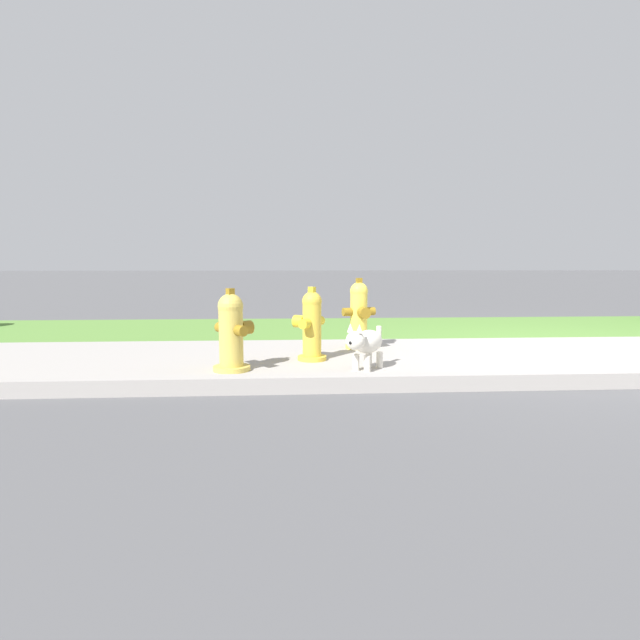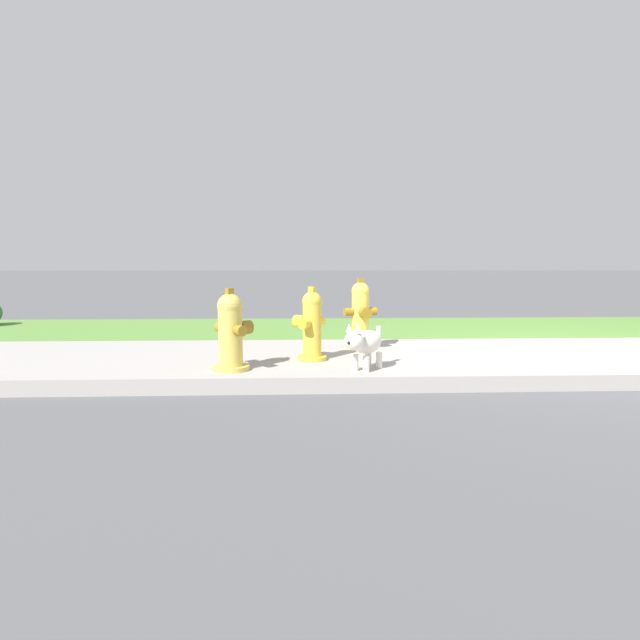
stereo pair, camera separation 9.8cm
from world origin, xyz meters
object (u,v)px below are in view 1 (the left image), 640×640
Objects in this scene: fire_hydrant_at_driveway at (359,315)px; fire_hydrant_far_end at (232,332)px; small_white_dog at (365,343)px; fire_hydrant_by_grass_verge at (311,326)px.

fire_hydrant_at_driveway is 1.63m from fire_hydrant_far_end.
small_white_dog is at bearing 47.09° from fire_hydrant_far_end.
small_white_dog is at bearing 70.34° from fire_hydrant_at_driveway.
fire_hydrant_by_grass_verge is 0.99× the size of fire_hydrant_far_end.
fire_hydrant_by_grass_verge is 0.92× the size of fire_hydrant_at_driveway.
fire_hydrant_far_end is at bearing -53.94° from small_white_dog.
fire_hydrant_at_driveway is at bearing -145.90° from small_white_dog.
fire_hydrant_at_driveway reaches higher than small_white_dog.
small_white_dog is (1.14, -0.06, -0.09)m from fire_hydrant_far_end.
fire_hydrant_by_grass_verge is 0.82m from fire_hydrant_far_end.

